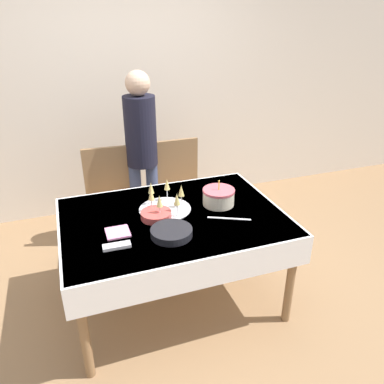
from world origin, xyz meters
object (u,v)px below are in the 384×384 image
(dining_chair_far_right, at_px, (181,187))
(dining_chair_far_left, at_px, (110,197))
(plate_stack_main, at_px, (171,232))
(person_standing, at_px, (141,144))
(champagne_tray, at_px, (165,200))
(plate_stack_dessert, at_px, (156,215))
(birthday_cake, at_px, (219,197))

(dining_chair_far_right, bearing_deg, dining_chair_far_left, -179.99)
(plate_stack_main, xyz_separation_m, person_standing, (0.08, 1.20, 0.20))
(dining_chair_far_left, bearing_deg, person_standing, 14.30)
(dining_chair_far_right, relative_size, plate_stack_main, 3.59)
(champagne_tray, relative_size, plate_stack_dessert, 1.77)
(birthday_cake, bearing_deg, plate_stack_dessert, -174.29)
(birthday_cake, xyz_separation_m, person_standing, (-0.37, 0.90, 0.16))
(dining_chair_far_right, distance_m, champagne_tray, 0.89)
(birthday_cake, bearing_deg, dining_chair_far_right, 92.07)
(dining_chair_far_left, bearing_deg, champagne_tray, -68.00)
(dining_chair_far_left, distance_m, champagne_tray, 0.87)
(champagne_tray, xyz_separation_m, person_standing, (0.03, 0.85, 0.15))
(champagne_tray, height_order, plate_stack_main, champagne_tray)
(dining_chair_far_left, xyz_separation_m, champagne_tray, (0.31, -0.76, 0.28))
(plate_stack_main, height_order, plate_stack_dessert, same)
(champagne_tray, relative_size, person_standing, 0.23)
(plate_stack_dessert, bearing_deg, birthday_cake, 5.71)
(dining_chair_far_left, distance_m, person_standing, 0.55)
(birthday_cake, bearing_deg, person_standing, 112.23)
(champagne_tray, bearing_deg, plate_stack_dessert, -132.06)
(birthday_cake, relative_size, person_standing, 0.15)
(person_standing, bearing_deg, birthday_cake, -67.77)
(plate_stack_main, height_order, person_standing, person_standing)
(dining_chair_far_right, bearing_deg, birthday_cake, -87.93)
(dining_chair_far_left, relative_size, person_standing, 0.60)
(dining_chair_far_left, bearing_deg, plate_stack_dessert, -75.88)
(person_standing, bearing_deg, plate_stack_dessert, -97.15)
(dining_chair_far_right, height_order, champagne_tray, dining_chair_far_right)
(dining_chair_far_left, height_order, plate_stack_main, dining_chair_far_left)
(birthday_cake, relative_size, champagne_tray, 0.63)
(birthday_cake, distance_m, person_standing, 0.99)
(champagne_tray, height_order, person_standing, person_standing)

